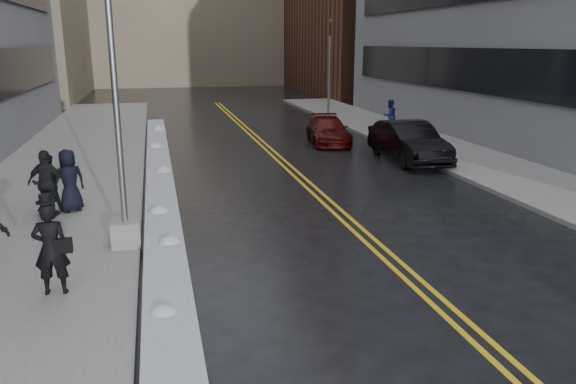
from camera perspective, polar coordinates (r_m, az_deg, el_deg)
ground at (r=12.13m, az=-0.46°, el=-8.03°), size 160.00×160.00×0.00m
sidewalk_west at (r=21.65m, az=-21.70°, el=1.44°), size 5.50×50.00×0.15m
sidewalk_east at (r=24.78m, az=17.21°, el=3.44°), size 4.00×50.00×0.15m
lane_line_left at (r=21.96m, az=-0.32°, el=2.51°), size 0.12×50.00×0.01m
lane_line_right at (r=22.03m, az=0.44°, el=2.55°), size 0.12×50.00×0.01m
snow_ridge at (r=19.43m, az=-12.88°, el=0.98°), size 0.90×30.00×0.34m
lamppost at (r=13.10m, az=-16.78°, el=4.63°), size 0.65×0.65×7.62m
fire_hydrant at (r=24.20m, az=15.25°, el=4.46°), size 0.26×0.26×0.73m
traffic_signal at (r=36.60m, az=4.22°, el=12.83°), size 0.16×0.20×6.00m
pedestrian_fedora at (r=11.33m, az=-22.94°, el=-5.33°), size 0.66×0.44×1.78m
pedestrian_b at (r=16.88m, az=-23.22°, el=0.80°), size 0.89×0.75×1.62m
pedestrian_c at (r=16.71m, az=-21.34°, el=1.09°), size 1.02×0.90×1.76m
pedestrian_d at (r=16.44m, az=-23.25°, el=0.80°), size 1.15×0.74×1.82m
pedestrian_east at (r=30.51m, az=10.29°, el=7.66°), size 0.96×0.84×1.68m
car_black at (r=23.41m, az=12.15°, el=4.98°), size 1.82×5.00×1.64m
car_maroon at (r=27.31m, az=4.11°, el=6.26°), size 2.33×4.52×1.25m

